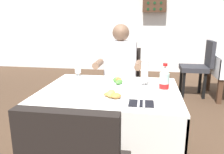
# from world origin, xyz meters

# --- Properties ---
(back_wall) EXTENTS (11.00, 0.12, 2.82)m
(back_wall) POSITION_xyz_m (0.00, 4.06, 1.41)
(back_wall) COLOR white
(back_wall) RESTS_ON ground
(main_dining_table) EXTENTS (1.12, 0.91, 0.74)m
(main_dining_table) POSITION_xyz_m (-0.05, -0.10, 0.57)
(main_dining_table) COLOR white
(main_dining_table) RESTS_ON ground
(chair_far_diner_seat) EXTENTS (0.44, 0.50, 0.97)m
(chair_far_diner_seat) POSITION_xyz_m (-0.05, 0.75, 0.55)
(chair_far_diner_seat) COLOR black
(chair_far_diner_seat) RESTS_ON ground
(seated_diner_far) EXTENTS (0.50, 0.46, 1.26)m
(seated_diner_far) POSITION_xyz_m (-0.06, 0.64, 0.71)
(seated_diner_far) COLOR #282D42
(seated_diner_far) RESTS_ON ground
(plate_near_camera) EXTENTS (0.24, 0.24, 0.07)m
(plate_near_camera) POSITION_xyz_m (0.01, -0.31, 0.76)
(plate_near_camera) COLOR white
(plate_near_camera) RESTS_ON main_dining_table
(plate_far_diner) EXTENTS (0.25, 0.25, 0.06)m
(plate_far_diner) POSITION_xyz_m (0.01, 0.06, 0.76)
(plate_far_diner) COLOR white
(plate_far_diner) RESTS_ON main_dining_table
(beer_glass_left) EXTENTS (0.07, 0.07, 0.21)m
(beer_glass_left) POSITION_xyz_m (0.23, 0.06, 0.86)
(beer_glass_left) COLOR white
(beer_glass_left) RESTS_ON main_dining_table
(beer_glass_middle) EXTENTS (0.07, 0.07, 0.20)m
(beer_glass_middle) POSITION_xyz_m (-0.44, 0.29, 0.85)
(beer_glass_middle) COLOR white
(beer_glass_middle) RESTS_ON main_dining_table
(cola_bottle_primary) EXTENTS (0.07, 0.07, 0.25)m
(cola_bottle_primary) POSITION_xyz_m (0.38, -0.20, 0.85)
(cola_bottle_primary) COLOR silver
(cola_bottle_primary) RESTS_ON main_dining_table
(napkin_cutlery_set) EXTENTS (0.17, 0.19, 0.01)m
(napkin_cutlery_set) POSITION_xyz_m (0.22, -0.39, 0.75)
(napkin_cutlery_set) COLOR black
(napkin_cutlery_set) RESTS_ON main_dining_table
(background_chair_left) EXTENTS (0.50, 0.44, 0.97)m
(background_chair_left) POSITION_xyz_m (1.14, 2.15, 0.55)
(background_chair_left) COLOR #2D2D33
(background_chair_left) RESTS_ON ground
(wall_bottle_rack) EXTENTS (0.56, 0.21, 0.42)m
(wall_bottle_rack) POSITION_xyz_m (0.36, 3.89, 1.71)
(wall_bottle_rack) COLOR #472D1E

